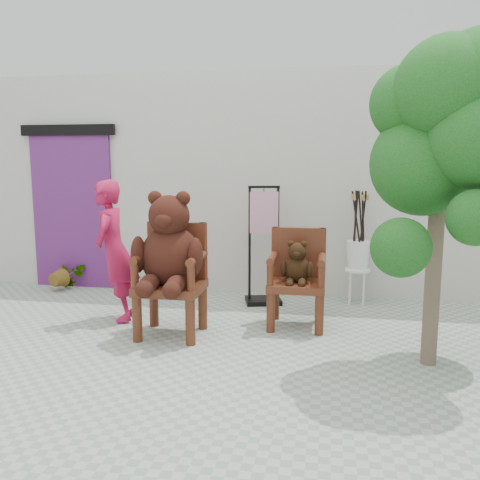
{
  "coord_description": "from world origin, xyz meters",
  "views": [
    {
      "loc": [
        0.63,
        -4.18,
        1.82
      ],
      "look_at": [
        -0.33,
        1.32,
        0.95
      ],
      "focal_mm": 38.0,
      "sensor_mm": 36.0,
      "label": 1
    }
  ],
  "objects_px": {
    "person": "(115,251)",
    "display_stand": "(264,259)",
    "cafe_table": "(163,263)",
    "stool_bucket": "(358,254)",
    "chair_big": "(170,256)",
    "chair_small": "(297,271)",
    "tree": "(458,131)"
  },
  "relations": [
    {
      "from": "person",
      "to": "display_stand",
      "type": "distance_m",
      "value": 1.87
    },
    {
      "from": "display_stand",
      "to": "stool_bucket",
      "type": "distance_m",
      "value": 1.21
    },
    {
      "from": "chair_big",
      "to": "tree",
      "type": "distance_m",
      "value": 2.94
    },
    {
      "from": "person",
      "to": "display_stand",
      "type": "relative_size",
      "value": 1.06
    },
    {
      "from": "person",
      "to": "display_stand",
      "type": "bearing_deg",
      "value": 116.98
    },
    {
      "from": "cafe_table",
      "to": "stool_bucket",
      "type": "height_order",
      "value": "stool_bucket"
    },
    {
      "from": "stool_bucket",
      "to": "tree",
      "type": "xyz_separation_m",
      "value": [
        0.66,
        -1.97,
        1.43
      ]
    },
    {
      "from": "chair_big",
      "to": "person",
      "type": "xyz_separation_m",
      "value": [
        -0.78,
        0.4,
        -0.05
      ]
    },
    {
      "from": "chair_small",
      "to": "display_stand",
      "type": "xyz_separation_m",
      "value": [
        -0.48,
        0.82,
        -0.03
      ]
    },
    {
      "from": "cafe_table",
      "to": "stool_bucket",
      "type": "distance_m",
      "value": 2.61
    },
    {
      "from": "cafe_table",
      "to": "chair_small",
      "type": "bearing_deg",
      "value": -28.33
    },
    {
      "from": "chair_big",
      "to": "stool_bucket",
      "type": "bearing_deg",
      "value": 38.2
    },
    {
      "from": "cafe_table",
      "to": "stool_bucket",
      "type": "relative_size",
      "value": 0.48
    },
    {
      "from": "chair_small",
      "to": "person",
      "type": "relative_size",
      "value": 0.67
    },
    {
      "from": "cafe_table",
      "to": "tree",
      "type": "xyz_separation_m",
      "value": [
        3.26,
        -1.97,
        1.63
      ]
    },
    {
      "from": "chair_small",
      "to": "display_stand",
      "type": "relative_size",
      "value": 0.71
    },
    {
      "from": "person",
      "to": "display_stand",
      "type": "xyz_separation_m",
      "value": [
        1.58,
        0.97,
        -0.22
      ]
    },
    {
      "from": "chair_small",
      "to": "display_stand",
      "type": "height_order",
      "value": "display_stand"
    },
    {
      "from": "chair_big",
      "to": "person",
      "type": "distance_m",
      "value": 0.88
    },
    {
      "from": "person",
      "to": "cafe_table",
      "type": "relative_size",
      "value": 2.28
    },
    {
      "from": "person",
      "to": "stool_bucket",
      "type": "bearing_deg",
      "value": 108.36
    },
    {
      "from": "person",
      "to": "stool_bucket",
      "type": "xyz_separation_m",
      "value": [
        2.77,
        1.16,
        -0.16
      ]
    },
    {
      "from": "display_stand",
      "to": "stool_bucket",
      "type": "bearing_deg",
      "value": -5.48
    },
    {
      "from": "chair_small",
      "to": "stool_bucket",
      "type": "xyz_separation_m",
      "value": [
        0.71,
        1.02,
        0.03
      ]
    },
    {
      "from": "chair_small",
      "to": "stool_bucket",
      "type": "relative_size",
      "value": 0.74
    },
    {
      "from": "person",
      "to": "stool_bucket",
      "type": "height_order",
      "value": "person"
    },
    {
      "from": "tree",
      "to": "cafe_table",
      "type": "bearing_deg",
      "value": 148.81
    },
    {
      "from": "cafe_table",
      "to": "stool_bucket",
      "type": "bearing_deg",
      "value": -0.02
    },
    {
      "from": "chair_big",
      "to": "chair_small",
      "type": "height_order",
      "value": "chair_big"
    },
    {
      "from": "person",
      "to": "tree",
      "type": "height_order",
      "value": "tree"
    },
    {
      "from": "tree",
      "to": "display_stand",
      "type": "bearing_deg",
      "value": 136.14
    },
    {
      "from": "chair_big",
      "to": "cafe_table",
      "type": "bearing_deg",
      "value": 111.32
    }
  ]
}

